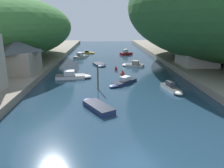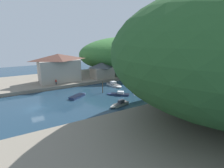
% 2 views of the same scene
% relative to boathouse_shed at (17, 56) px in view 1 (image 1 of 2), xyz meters
% --- Properties ---
extents(water_surface, '(130.00, 130.00, 0.00)m').
position_rel_boathouse_shed_xyz_m(water_surface, '(15.92, 5.93, -3.78)').
color(water_surface, '#1E384C').
rests_on(water_surface, ground).
extents(hillside_left, '(29.57, 41.40, 14.05)m').
position_rel_boathouse_shed_xyz_m(hillside_left, '(-8.13, 15.98, 4.22)').
color(hillside_left, '#387033').
rests_on(hillside_left, left_bank).
extents(boathouse_shed, '(6.49, 7.67, 5.42)m').
position_rel_boathouse_shed_xyz_m(boathouse_shed, '(0.00, 0.00, 0.00)').
color(boathouse_shed, gray).
rests_on(boathouse_shed, left_bank).
extents(right_bank_cottage, '(6.75, 7.74, 5.61)m').
position_rel_boathouse_shed_xyz_m(right_bank_cottage, '(32.57, 5.33, 0.10)').
color(right_bank_cottage, '#B2A899').
rests_on(right_bank_cottage, right_bank).
extents(boat_far_upstream, '(4.21, 5.50, 0.57)m').
position_rel_boathouse_shed_xyz_m(boat_far_upstream, '(13.28, -13.70, -3.50)').
color(boat_far_upstream, navy).
rests_on(boat_far_upstream, water_surface).
extents(boat_moored_right, '(4.32, 3.29, 1.60)m').
position_rel_boathouse_shed_xyz_m(boat_moored_right, '(21.16, 26.54, -3.30)').
color(boat_moored_right, red).
rests_on(boat_moored_right, water_surface).
extents(boat_small_dinghy, '(4.01, 1.99, 1.00)m').
position_rel_boathouse_shed_xyz_m(boat_small_dinghy, '(9.83, 29.44, -3.48)').
color(boat_small_dinghy, gold).
rests_on(boat_small_dinghy, water_surface).
extents(boat_white_cruiser, '(3.95, 5.20, 1.48)m').
position_rel_boathouse_shed_xyz_m(boat_white_cruiser, '(8.43, 21.71, -3.34)').
color(boat_white_cruiser, silver).
rests_on(boat_white_cruiser, water_surface).
extents(boat_far_right_bank, '(6.19, 2.49, 1.36)m').
position_rel_boathouse_shed_xyz_m(boat_far_right_bank, '(9.18, -0.41, -3.37)').
color(boat_far_right_bank, white).
rests_on(boat_far_right_bank, water_surface).
extents(boat_cabin_cruiser, '(5.02, 5.45, 1.05)m').
position_rel_boathouse_shed_xyz_m(boat_cabin_cruiser, '(17.15, -4.18, -3.47)').
color(boat_cabin_cruiser, navy).
rests_on(boat_cabin_cruiser, water_surface).
extents(boat_navy_launch, '(3.18, 4.89, 0.39)m').
position_rel_boathouse_shed_xyz_m(boat_navy_launch, '(13.46, 10.64, -3.59)').
color(boat_navy_launch, navy).
rests_on(boat_navy_launch, water_surface).
extents(boat_red_skiff, '(5.02, 3.30, 1.24)m').
position_rel_boathouse_shed_xyz_m(boat_red_skiff, '(20.65, 9.61, -3.41)').
color(boat_red_skiff, white).
rests_on(boat_red_skiff, water_surface).
extents(boat_near_quay, '(2.06, 5.14, 1.24)m').
position_rel_boathouse_shed_xyz_m(boat_near_quay, '(23.69, -8.08, -3.40)').
color(boat_near_quay, silver).
rests_on(boat_near_quay, water_surface).
extents(mooring_post_middle, '(0.22, 0.22, 3.29)m').
position_rel_boathouse_shed_xyz_m(mooring_post_middle, '(13.41, -6.82, -2.12)').
color(mooring_post_middle, brown).
rests_on(mooring_post_middle, water_surface).
extents(channel_buoy_near, '(0.76, 0.76, 1.15)m').
position_rel_boathouse_shed_xyz_m(channel_buoy_near, '(17.58, 0.84, -3.33)').
color(channel_buoy_near, red).
rests_on(channel_buoy_near, water_surface).
extents(channel_buoy_far, '(0.59, 0.59, 0.89)m').
position_rel_boathouse_shed_xyz_m(channel_buoy_far, '(16.73, 5.67, -3.43)').
color(channel_buoy_far, red).
rests_on(channel_buoy_far, water_surface).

